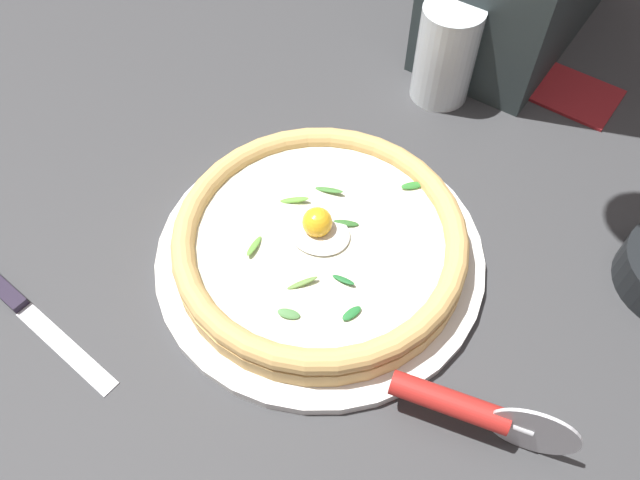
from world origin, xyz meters
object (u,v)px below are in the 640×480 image
(pizza, at_px, (320,240))
(table_knife, at_px, (19,304))
(folded_napkin, at_px, (563,88))
(pizza_cutter, at_px, (471,410))
(drinking_glass, at_px, (443,60))

(pizza, distance_m, table_knife, 0.31)
(folded_napkin, bearing_deg, pizza_cutter, -85.79)
(table_knife, bearing_deg, folded_napkin, 55.25)
(pizza_cutter, height_order, folded_napkin, pizza_cutter)
(pizza_cutter, bearing_deg, pizza, 152.92)
(pizza, relative_size, drinking_glass, 2.41)
(pizza, relative_size, folded_napkin, 2.15)
(pizza_cutter, distance_m, table_knife, 0.45)
(drinking_glass, bearing_deg, pizza, -92.63)
(pizza, height_order, pizza_cutter, pizza_cutter)
(pizza_cutter, relative_size, folded_napkin, 1.15)
(pizza_cutter, height_order, table_knife, pizza_cutter)
(pizza, distance_m, pizza_cutter, 0.22)
(drinking_glass, bearing_deg, pizza_cutter, -65.69)
(pizza_cutter, xyz_separation_m, folded_napkin, (-0.04, 0.49, -0.03))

